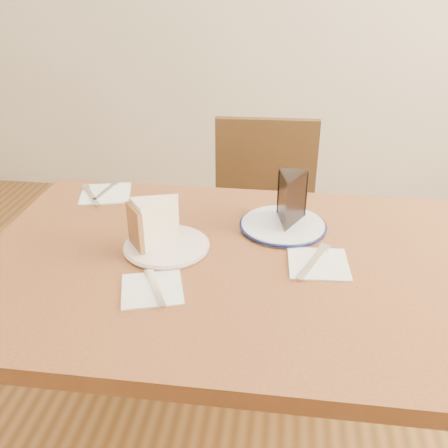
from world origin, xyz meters
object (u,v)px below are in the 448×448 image
chair_far (263,235)px  plate_cream (167,246)px  table (231,293)px  carrot_cake (158,222)px  plate_navy (283,225)px  chocolate_cake (289,202)px

chair_far → plate_cream: bearing=68.0°
table → chair_far: chair_far is taller
carrot_cake → table: bearing=41.4°
table → plate_navy: 0.23m
table → chocolate_cake: bearing=54.0°
table → plate_navy: plate_navy is taller
table → chocolate_cake: chocolate_cake is taller
carrot_cake → chocolate_cake: chocolate_cake is taller
table → plate_cream: (-0.16, 0.03, 0.10)m
chair_far → plate_navy: chair_far is taller
plate_navy → carrot_cake: size_ratio=2.00×
plate_navy → plate_cream: bearing=-152.5°
table → chocolate_cake: (0.13, 0.17, 0.17)m
plate_navy → table: bearing=-124.0°
carrot_cake → chocolate_cake: size_ratio=0.90×
plate_cream → chocolate_cake: size_ratio=1.66×
chair_far → chocolate_cake: size_ratio=7.34×
plate_navy → chocolate_cake: bearing=18.0°
chair_far → carrot_cake: bearing=65.9°
plate_navy → carrot_cake: bearing=-155.9°
chair_far → table: bearing=83.6°
plate_cream → chocolate_cake: bearing=27.1°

